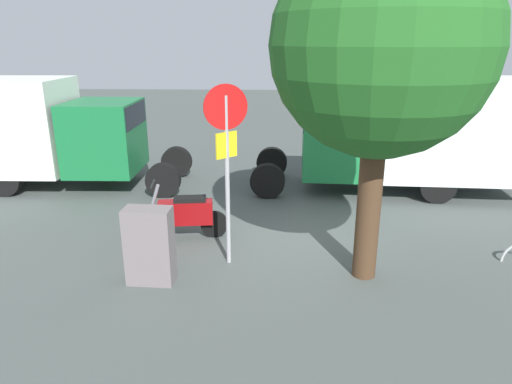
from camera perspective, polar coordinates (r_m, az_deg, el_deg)
ground_plane at (r=9.51m, az=6.19°, el=-6.04°), size 60.00×60.00×0.00m
box_truck_near at (r=12.84m, az=18.84°, el=7.16°), size 7.10×2.49×2.99m
box_truck_far at (r=14.00m, az=-25.73°, el=7.11°), size 6.92×2.34×2.94m
motorcycle at (r=9.52m, az=-8.79°, el=-2.73°), size 1.81×0.59×1.20m
stop_sign at (r=7.87m, az=-3.67°, el=5.45°), size 0.71×0.33×3.23m
street_tree at (r=7.43m, az=15.33°, el=16.90°), size 3.39×3.39×5.52m
utility_cabinet at (r=7.87m, az=-13.06°, el=-6.53°), size 0.79×0.44×1.32m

